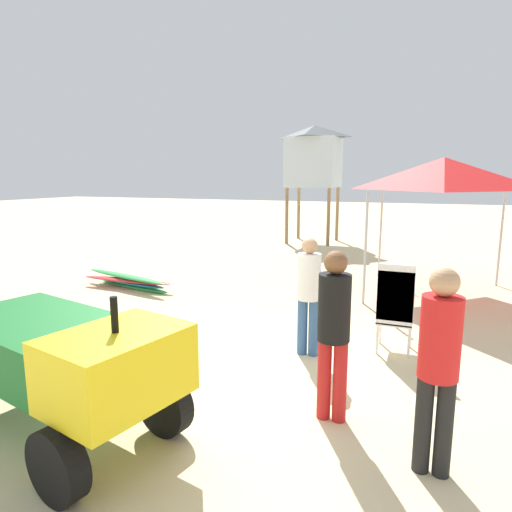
# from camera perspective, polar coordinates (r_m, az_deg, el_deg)

# --- Properties ---
(ground) EXTENTS (80.00, 80.00, 0.00)m
(ground) POSITION_cam_1_polar(r_m,az_deg,el_deg) (5.58, -7.05, -15.86)
(ground) COLOR beige
(utility_cart) EXTENTS (2.75, 1.78, 1.50)m
(utility_cart) POSITION_cam_1_polar(r_m,az_deg,el_deg) (4.58, -23.78, -11.95)
(utility_cart) COLOR #146023
(utility_cart) RESTS_ON ground
(stacked_plastic_chairs) EXTENTS (0.48, 0.48, 1.29)m
(stacked_plastic_chairs) POSITION_cam_1_polar(r_m,az_deg,el_deg) (6.43, 17.59, -5.66)
(stacked_plastic_chairs) COLOR white
(stacked_plastic_chairs) RESTS_ON ground
(surfboard_pile) EXTENTS (2.54, 0.89, 0.32)m
(surfboard_pile) POSITION_cam_1_polar(r_m,az_deg,el_deg) (10.21, -16.08, -3.14)
(surfboard_pile) COLOR green
(surfboard_pile) RESTS_ON ground
(lifeguard_near_left) EXTENTS (0.32, 0.32, 1.76)m
(lifeguard_near_left) POSITION_cam_1_polar(r_m,az_deg,el_deg) (3.90, 22.54, -12.10)
(lifeguard_near_left) COLOR black
(lifeguard_near_left) RESTS_ON ground
(lifeguard_near_center) EXTENTS (0.32, 0.32, 1.75)m
(lifeguard_near_center) POSITION_cam_1_polar(r_m,az_deg,el_deg) (4.46, 10.02, -8.72)
(lifeguard_near_center) COLOR red
(lifeguard_near_center) RESTS_ON ground
(lifeguard_near_right) EXTENTS (0.32, 0.32, 1.65)m
(lifeguard_near_right) POSITION_cam_1_polar(r_m,az_deg,el_deg) (6.06, 6.84, -4.24)
(lifeguard_near_right) COLOR #33598C
(lifeguard_near_right) RESTS_ON ground
(popup_canopy) EXTENTS (2.67, 2.67, 2.84)m
(popup_canopy) POSITION_cam_1_polar(r_m,az_deg,el_deg) (9.84, 23.08, 9.74)
(popup_canopy) COLOR #B2B2B7
(popup_canopy) RESTS_ON ground
(lifeguard_tower) EXTENTS (1.98, 1.98, 4.32)m
(lifeguard_tower) POSITION_cam_1_polar(r_m,az_deg,el_deg) (16.90, 7.50, 12.63)
(lifeguard_tower) COLOR olive
(lifeguard_tower) RESTS_ON ground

